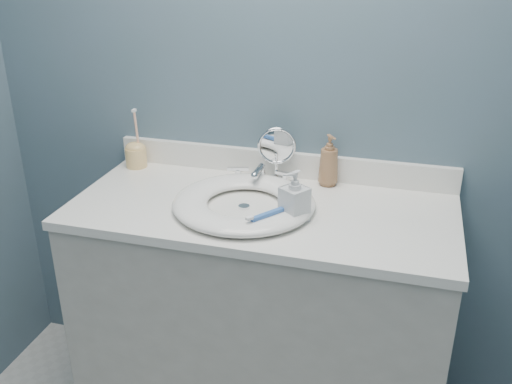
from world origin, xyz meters
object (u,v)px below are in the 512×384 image
(toothbrush_holder, at_px, (136,154))
(soap_bottle_amber, at_px, (329,160))
(soap_bottle_clear, at_px, (295,196))
(makeup_mirror, at_px, (277,152))

(toothbrush_holder, bearing_deg, soap_bottle_amber, 1.90)
(soap_bottle_amber, height_order, soap_bottle_clear, soap_bottle_amber)
(makeup_mirror, distance_m, soap_bottle_clear, 0.31)
(soap_bottle_clear, height_order, toothbrush_holder, toothbrush_holder)
(soap_bottle_amber, height_order, toothbrush_holder, toothbrush_holder)
(soap_bottle_amber, distance_m, toothbrush_holder, 0.71)
(makeup_mirror, distance_m, soap_bottle_amber, 0.18)
(soap_bottle_clear, bearing_deg, soap_bottle_amber, 113.72)
(soap_bottle_amber, bearing_deg, makeup_mirror, 148.06)
(makeup_mirror, height_order, soap_bottle_clear, makeup_mirror)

